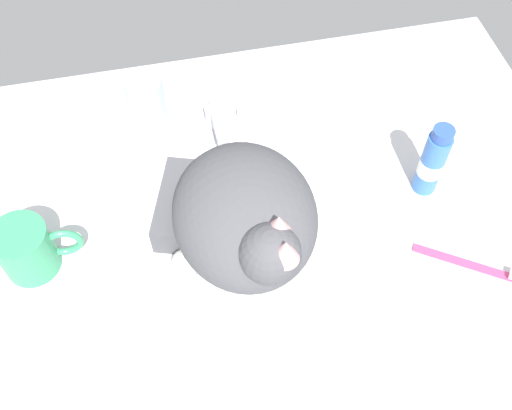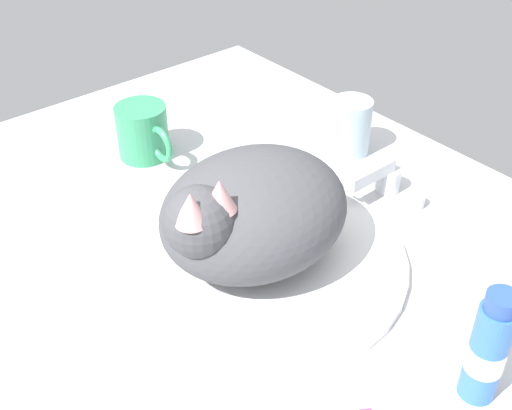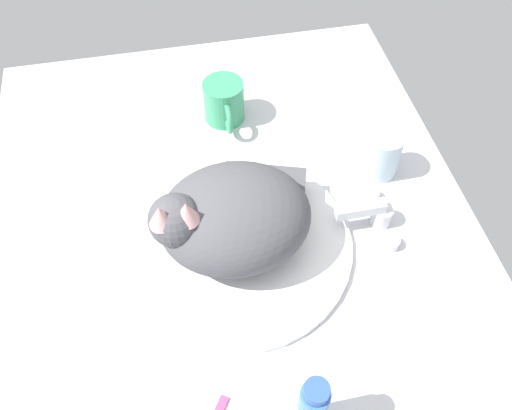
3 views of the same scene
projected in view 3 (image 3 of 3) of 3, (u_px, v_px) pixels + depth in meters
The scene contains 7 objects.
ground_plane at pixel (237, 251), 90.14cm from camera, with size 110.00×82.50×3.00cm, color silver.
sink_basin at pixel (236, 244), 88.51cm from camera, with size 37.94×37.94×1.09cm, color white.
faucet at pixel (375, 214), 89.87cm from camera, with size 12.90×10.10×5.58cm.
cat at pixel (231, 216), 82.74cm from camera, with size 23.53×26.86×15.75cm.
coffee_mug at pixel (224, 102), 104.06cm from camera, with size 11.88×7.86×8.30cm.
rinse_cup at pixel (382, 154), 95.44cm from camera, with size 6.32×6.32×8.74cm.
toothpaste_bottle at pixel (312, 408), 66.95cm from camera, with size 3.77×3.77×13.37cm.
Camera 3 is at (48.35, -6.53, 74.74)cm, focal length 37.89 mm.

